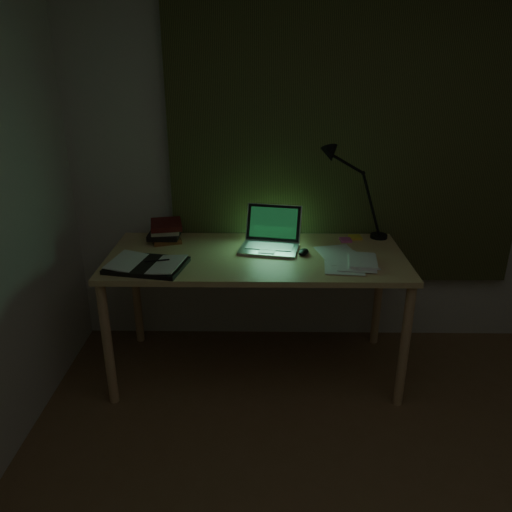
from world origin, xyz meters
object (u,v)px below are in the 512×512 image
Objects in this scene: loose_papers at (353,260)px; desk_lamp at (383,193)px; laptop at (269,231)px; book_stack at (165,231)px; open_textbook at (147,264)px; desk at (256,314)px.

desk_lamp reaches higher than loose_papers.
laptop is 1.04× the size of loose_papers.
book_stack is 1.36m from desk_lamp.
book_stack is at bearing -166.50° from desk_lamp.
book_stack is at bearing 162.87° from loose_papers.
laptop reaches higher than open_textbook.
laptop is (0.07, 0.07, 0.51)m from desk.
open_textbook reaches higher than desk.
open_textbook is 1.14m from loose_papers.
desk_lamp reaches higher than open_textbook.
laptop is at bearing 160.11° from loose_papers.
laptop is at bearing -150.67° from desk_lamp.
laptop is 0.67m from book_stack.
open_textbook is at bearing -92.96° from book_stack.
open_textbook is 1.47m from desk_lamp.
desk_lamp is (0.77, 0.30, 0.68)m from desk.
desk_lamp is (1.36, 0.49, 0.27)m from open_textbook.
book_stack is 0.39× the size of desk_lamp.
book_stack reaches higher than loose_papers.
loose_papers is (0.47, -0.17, -0.11)m from laptop.
desk_lamp is (0.23, 0.40, 0.28)m from loose_papers.
loose_papers is at bearing -17.13° from book_stack.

